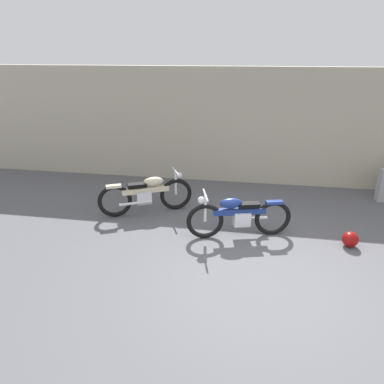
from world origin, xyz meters
TOP-DOWN VIEW (x-y plane):
  - ground_plane at (0.00, 0.00)m, footprint 40.00×40.00m
  - building_wall at (0.00, 4.37)m, footprint 18.00×0.30m
  - helmet at (1.57, 1.33)m, footprint 0.27×0.27m
  - motorcycle_cream at (-2.27, 2.07)m, footprint 1.80×0.99m
  - motorcycle_blue at (-0.36, 1.38)m, footprint 1.87×0.71m

SIDE VIEW (x-z plane):
  - ground_plane at x=0.00m, z-range 0.00..0.00m
  - helmet at x=1.57m, z-range 0.00..0.27m
  - motorcycle_blue at x=-0.36m, z-range -0.02..0.84m
  - motorcycle_cream at x=-2.27m, z-range -0.02..0.86m
  - building_wall at x=0.00m, z-range 0.00..2.83m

